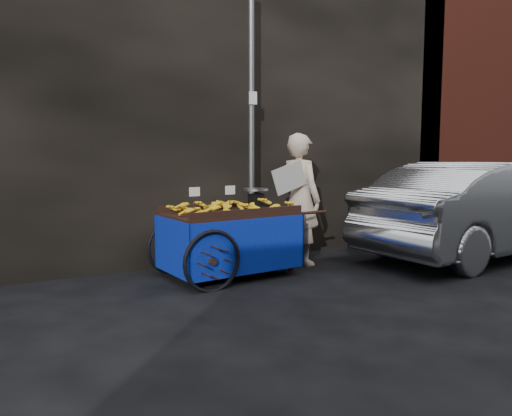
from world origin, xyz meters
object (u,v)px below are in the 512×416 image
parked_car (484,209)px  plastic_bag (279,263)px  vendor (300,199)px  banana_cart (226,219)px

parked_car → plastic_bag: bearing=74.2°
plastic_bag → parked_car: bearing=-10.8°
vendor → plastic_bag: vendor is taller
banana_cart → plastic_bag: (0.75, -0.11, -0.64)m
banana_cart → plastic_bag: bearing=-13.8°
plastic_bag → parked_car: 3.48m
vendor → plastic_bag: size_ratio=7.39×
vendor → parked_car: size_ratio=0.42×
banana_cart → parked_car: parked_car is taller
vendor → banana_cart: bearing=80.4°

